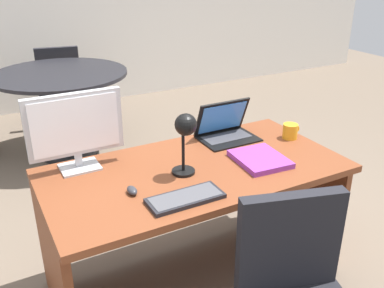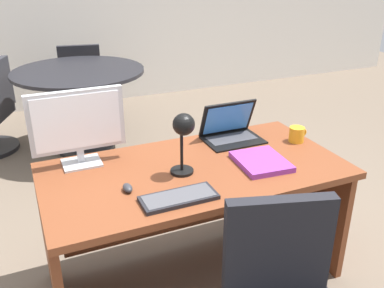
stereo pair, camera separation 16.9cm
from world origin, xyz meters
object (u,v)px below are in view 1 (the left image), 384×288
object	(u,v)px
laptop	(225,126)
mouse	(132,190)
coffee_mug	(290,131)
keyboard	(185,198)
monitor	(75,127)
meeting_table	(62,93)
desk_lamp	(185,132)
desk	(191,197)
meeting_chair_far	(61,93)
book	(260,159)

from	to	relation	value
laptop	mouse	bearing A→B (deg)	-153.43
coffee_mug	keyboard	bearing A→B (deg)	-159.35
monitor	mouse	bearing A→B (deg)	-68.62
monitor	mouse	world-z (taller)	monitor
monitor	keyboard	size ratio (longest dim) A/B	1.37
laptop	meeting_table	size ratio (longest dim) A/B	0.29
desk_lamp	laptop	bearing A→B (deg)	36.55
desk	meeting_chair_far	size ratio (longest dim) A/B	1.80
desk_lamp	book	size ratio (longest dim) A/B	1.05
laptop	monitor	bearing A→B (deg)	179.80
laptop	keyboard	distance (m)	0.78
laptop	mouse	xyz separation A→B (m)	(-0.75, -0.37, -0.05)
laptop	keyboard	bearing A→B (deg)	-135.52
book	coffee_mug	distance (m)	0.40
keyboard	mouse	distance (m)	0.26
meeting_chair_far	meeting_table	bearing A→B (deg)	-100.15
desk	meeting_chair_far	bearing A→B (deg)	91.69
keyboard	book	size ratio (longest dim) A/B	1.12
desk	coffee_mug	bearing A→B (deg)	2.16
coffee_mug	monitor	bearing A→B (deg)	170.43
laptop	meeting_table	distance (m)	1.91
mouse	desk	bearing A→B (deg)	19.86
book	mouse	bearing A→B (deg)	179.29
mouse	book	size ratio (longest dim) A/B	0.25
monitor	coffee_mug	size ratio (longest dim) A/B	4.20
monitor	meeting_chair_far	xyz separation A→B (m)	(0.45, 2.67, -0.61)
monitor	laptop	xyz separation A→B (m)	(0.89, -0.00, -0.16)
monitor	mouse	size ratio (longest dim) A/B	6.27
meeting_table	laptop	bearing A→B (deg)	-71.68
desk	desk_lamp	bearing A→B (deg)	-131.94
mouse	laptop	bearing A→B (deg)	26.57
coffee_mug	laptop	bearing A→B (deg)	149.14
book	desk	bearing A→B (deg)	156.15
meeting_chair_far	monitor	bearing A→B (deg)	-99.64
meeting_table	meeting_chair_far	distance (m)	0.92
keyboard	meeting_table	size ratio (longest dim) A/B	0.30
keyboard	mouse	xyz separation A→B (m)	(-0.19, 0.17, 0.01)
desk	book	xyz separation A→B (m)	(0.34, -0.15, 0.22)
mouse	book	world-z (taller)	mouse
monitor	meeting_chair_far	world-z (taller)	monitor
mouse	meeting_chair_far	xyz separation A→B (m)	(0.31, 3.05, -0.40)
monitor	meeting_chair_far	size ratio (longest dim) A/B	0.55
mouse	coffee_mug	xyz separation A→B (m)	(1.09, 0.17, 0.03)
desk	monitor	xyz separation A→B (m)	(-0.54, 0.24, 0.44)
meeting_table	monitor	bearing A→B (deg)	-99.39
monitor	laptop	distance (m)	0.91
keyboard	desk_lamp	size ratio (longest dim) A/B	1.07
laptop	meeting_chair_far	bearing A→B (deg)	99.35
monitor	coffee_mug	distance (m)	1.27
keyboard	book	distance (m)	0.56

